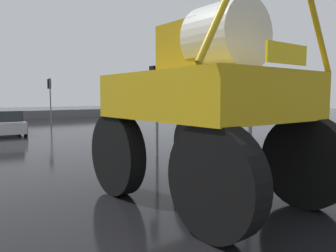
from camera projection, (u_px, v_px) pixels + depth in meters
ground_plane at (34, 147)px, 15.80m from camera, size 120.00×120.00×0.00m
oversize_sprayer at (207, 103)px, 7.60m from camera, size 3.92×5.43×4.47m
sedan_ahead at (7, 123)px, 21.00m from camera, size 2.11×4.21×1.52m
traffic_signal_near_right at (155, 89)px, 13.33m from camera, size 0.24×0.54×3.71m
traffic_signal_far_left at (50, 90)px, 29.22m from camera, size 0.24×0.55×3.99m
streetlight_near_right at (254, 29)px, 13.84m from camera, size 1.91×0.24×9.43m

